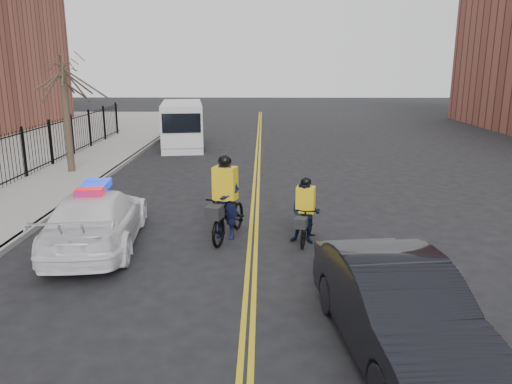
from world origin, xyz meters
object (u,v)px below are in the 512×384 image
object	(u,v)px
police_cruiser	(97,219)
cargo_van	(182,126)
dark_sedan	(398,309)
cyclist_near	(225,209)
cyclist_far	(305,217)

from	to	relation	value
police_cruiser	cargo_van	xyz separation A→B (m)	(-0.31, 15.40, 0.45)
dark_sedan	cyclist_near	distance (m)	6.15
police_cruiser	cargo_van	bearing A→B (deg)	-95.23
cyclist_near	cyclist_far	bearing A→B (deg)	6.21
dark_sedan	cyclist_near	xyz separation A→B (m)	(-3.04, 5.34, 0.01)
cyclist_far	police_cruiser	bearing A→B (deg)	-161.94
cargo_van	cyclist_near	xyz separation A→B (m)	(3.42, -14.72, -0.41)
cyclist_near	cyclist_far	size ratio (longest dim) A/B	1.35
police_cruiser	cyclist_near	world-z (taller)	cyclist_near
police_cruiser	cyclist_near	xyz separation A→B (m)	(3.12, 0.67, 0.05)
cargo_van	cyclist_far	world-z (taller)	cargo_van
police_cruiser	dark_sedan	xyz separation A→B (m)	(6.16, -4.67, 0.04)
cyclist_near	cyclist_far	distance (m)	2.06
cargo_van	cyclist_near	world-z (taller)	cargo_van
police_cruiser	cyclist_far	xyz separation A→B (m)	(5.14, 0.34, -0.05)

